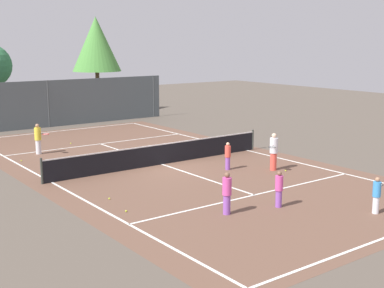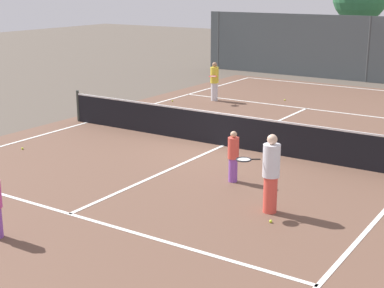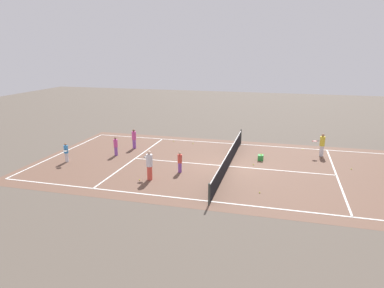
% 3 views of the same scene
% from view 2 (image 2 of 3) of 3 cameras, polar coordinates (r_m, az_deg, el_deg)
% --- Properties ---
extents(ground_plane, '(80.00, 80.00, 0.00)m').
position_cam_2_polar(ground_plane, '(17.38, 3.07, -0.18)').
color(ground_plane, brown).
extents(court_surface, '(13.00, 25.00, 0.01)m').
position_cam_2_polar(court_surface, '(17.38, 3.07, -0.17)').
color(court_surface, brown).
rests_on(court_surface, ground_plane).
extents(tennis_net, '(11.90, 0.10, 1.10)m').
position_cam_2_polar(tennis_net, '(17.25, 3.10, 1.45)').
color(tennis_net, '#333833').
rests_on(tennis_net, ground_plane).
extents(perimeter_fence, '(18.00, 0.12, 3.20)m').
position_cam_2_polar(perimeter_fence, '(29.85, 16.97, 8.88)').
color(perimeter_fence, '#515B60').
rests_on(perimeter_fence, ground_plane).
extents(player_0, '(0.62, 0.91, 1.59)m').
position_cam_2_polar(player_0, '(24.02, 2.22, 6.22)').
color(player_0, silver).
rests_on(player_0, ground_plane).
extents(player_3, '(0.88, 0.76, 1.71)m').
position_cam_2_polar(player_3, '(12.21, 7.72, -2.81)').
color(player_3, '#E54C3F').
rests_on(player_3, ground_plane).
extents(player_5, '(0.27, 0.27, 1.28)m').
position_cam_2_polar(player_5, '(14.09, 4.08, -1.18)').
color(player_5, purple).
rests_on(player_5, ground_plane).
extents(ball_crate, '(0.46, 0.36, 0.43)m').
position_cam_2_polar(ball_crate, '(19.78, 1.25, 2.32)').
color(ball_crate, green).
rests_on(ball_crate, ground_plane).
extents(tennis_ball_0, '(0.07, 0.07, 0.07)m').
position_cam_2_polar(tennis_ball_0, '(11.97, 7.75, -7.54)').
color(tennis_ball_0, '#CCE533').
rests_on(tennis_ball_0, ground_plane).
extents(tennis_ball_1, '(0.07, 0.07, 0.07)m').
position_cam_2_polar(tennis_ball_1, '(24.42, 9.12, 4.30)').
color(tennis_ball_1, '#CCE533').
rests_on(tennis_ball_1, ground_plane).
extents(tennis_ball_2, '(0.07, 0.07, 0.07)m').
position_cam_2_polar(tennis_ball_2, '(18.94, 3.65, 1.23)').
color(tennis_ball_2, '#CCE533').
rests_on(tennis_ball_2, ground_plane).
extents(tennis_ball_3, '(0.07, 0.07, 0.07)m').
position_cam_2_polar(tennis_ball_3, '(17.93, 17.40, -0.28)').
color(tennis_ball_3, '#CCE533').
rests_on(tennis_ball_3, ground_plane).
extents(tennis_ball_4, '(0.07, 0.07, 0.07)m').
position_cam_2_polar(tennis_ball_4, '(23.93, -1.93, 4.26)').
color(tennis_ball_4, '#CCE533').
rests_on(tennis_ball_4, ground_plane).
extents(tennis_ball_6, '(0.07, 0.07, 0.07)m').
position_cam_2_polar(tennis_ball_6, '(17.66, -16.34, -0.43)').
color(tennis_ball_6, '#CCE533').
rests_on(tennis_ball_6, ground_plane).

